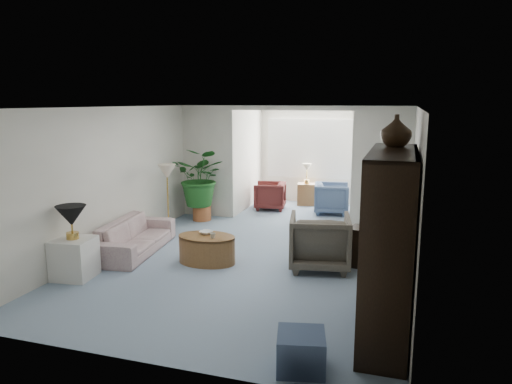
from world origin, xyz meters
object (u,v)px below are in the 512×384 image
(end_table, at_px, (74,258))
(cabinet_urn, at_px, (396,131))
(entertainment_cabinet, at_px, (389,245))
(sunroom_chair_maroon, at_px, (270,196))
(framed_picture, at_px, (413,168))
(plant_pot, at_px, (202,213))
(floor_lamp, at_px, (167,171))
(sunroom_chair_blue, at_px, (332,198))
(ottoman, at_px, (301,351))
(coffee_cup, at_px, (213,236))
(side_table_dark, at_px, (367,247))
(wingback_chair, at_px, (320,241))
(sofa, at_px, (135,236))
(sunroom_table, at_px, (306,194))
(coffee_table, at_px, (207,249))
(table_lamp, at_px, (71,216))
(coffee_bowl, at_px, (206,232))

(end_table, relative_size, cabinet_urn, 1.62)
(entertainment_cabinet, bearing_deg, sunroom_chair_maroon, 117.63)
(framed_picture, height_order, plant_pot, framed_picture)
(floor_lamp, height_order, cabinet_urn, cabinet_urn)
(sunroom_chair_blue, bearing_deg, cabinet_urn, -173.07)
(end_table, height_order, ottoman, end_table)
(framed_picture, bearing_deg, entertainment_cabinet, -98.73)
(framed_picture, relative_size, sunroom_chair_blue, 0.63)
(cabinet_urn, xyz_separation_m, sunroom_chair_maroon, (-2.97, 5.18, -1.93))
(coffee_cup, xyz_separation_m, side_table_dark, (2.34, 0.71, -0.18))
(framed_picture, distance_m, coffee_cup, 3.20)
(coffee_cup, relative_size, wingback_chair, 0.10)
(coffee_cup, bearing_deg, end_table, -147.54)
(coffee_cup, height_order, side_table_dark, side_table_dark)
(coffee_cup, bearing_deg, entertainment_cabinet, -28.76)
(framed_picture, height_order, sofa, framed_picture)
(entertainment_cabinet, bearing_deg, plant_pot, 134.54)
(sofa, bearing_deg, sunroom_table, -30.75)
(sofa, relative_size, sunroom_chair_blue, 2.46)
(coffee_table, relative_size, ottoman, 2.05)
(side_table_dark, bearing_deg, ottoman, -96.33)
(framed_picture, bearing_deg, floor_lamp, 162.07)
(coffee_cup, bearing_deg, cabinet_urn, -20.09)
(table_lamp, relative_size, coffee_table, 0.46)
(ottoman, bearing_deg, cabinet_urn, 63.98)
(wingback_chair, bearing_deg, ottoman, 85.96)
(floor_lamp, height_order, side_table_dark, floor_lamp)
(ottoman, bearing_deg, wingback_chair, 96.62)
(coffee_cup, relative_size, sunroom_chair_blue, 0.12)
(coffee_table, bearing_deg, floor_lamp, 135.91)
(side_table_dark, height_order, ottoman, side_table_dark)
(table_lamp, xyz_separation_m, plant_pot, (0.38, 3.79, -0.79))
(sunroom_table, bearing_deg, entertainment_cabinet, -70.92)
(coffee_table, bearing_deg, cabinet_urn, -20.87)
(coffee_cup, height_order, cabinet_urn, cabinet_urn)
(side_table_dark, bearing_deg, plant_pot, 152.08)
(side_table_dark, relative_size, sunroom_chair_blue, 0.79)
(plant_pot, bearing_deg, side_table_dark, -27.92)
(coffee_table, bearing_deg, plant_pot, 115.50)
(coffee_table, xyz_separation_m, sunroom_chair_maroon, (-0.10, 4.08, 0.11))
(framed_picture, relative_size, coffee_cup, 5.48)
(entertainment_cabinet, relative_size, ottoman, 4.47)
(coffee_cup, height_order, sunroom_chair_maroon, sunroom_chair_maroon)
(floor_lamp, relative_size, plant_pot, 0.90)
(sofa, height_order, cabinet_urn, cabinet_urn)
(sofa, distance_m, coffee_bowl, 1.37)
(sunroom_table, bearing_deg, cabinet_urn, -69.44)
(coffee_bowl, bearing_deg, side_table_dark, 11.25)
(coffee_table, bearing_deg, ottoman, -51.01)
(end_table, bearing_deg, cabinet_urn, 1.52)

